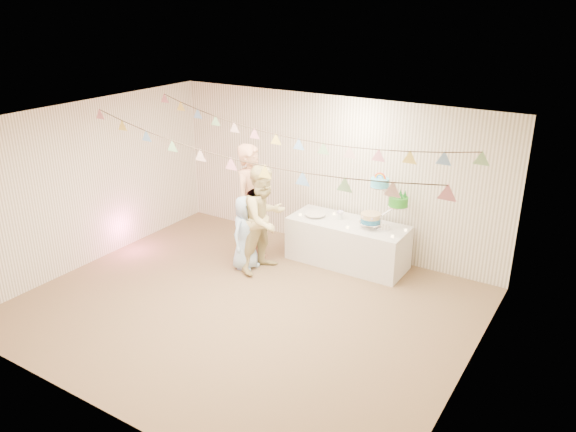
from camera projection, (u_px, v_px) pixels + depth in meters
The scene contains 24 objects.
floor at pixel (246, 307), 7.86m from camera, with size 6.00×6.00×0.00m, color brown.
ceiling at pixel (240, 124), 6.91m from camera, with size 6.00×6.00×0.00m, color white.
back_wall at pixel (332, 174), 9.35m from camera, with size 6.00×6.00×0.00m, color white.
front_wall at pixel (89, 304), 5.41m from camera, with size 6.00×6.00×0.00m, color white.
left_wall at pixel (90, 184), 8.86m from camera, with size 5.00×5.00×0.00m, color white.
right_wall at pixel (473, 278), 5.90m from camera, with size 5.00×5.00×0.00m, color white.
table at pixel (347, 243), 9.03m from camera, with size 1.91×0.76×0.72m, color silver.
cake_stand at pixel (384, 201), 8.50m from camera, with size 0.75×0.44×0.83m, color silver, non-canonical shape.
cake_bottom at pixel (372, 221), 8.65m from camera, with size 0.31×0.31×0.15m, color #206A99, non-canonical shape.
cake_middle at pixel (397, 205), 8.51m from camera, with size 0.27×0.27×0.22m, color #22841C, non-canonical shape.
cake_top_tier at pixel (380, 188), 8.43m from camera, with size 0.25×0.25×0.19m, color #4BC7EE, non-canonical shape.
platter at pixel (315, 214), 9.13m from camera, with size 0.33×0.33×0.02m, color white.
posy at pixel (341, 213), 8.98m from camera, with size 0.13×0.13×0.15m, color white, non-canonical shape.
person_adult_a at pixel (252, 204), 8.95m from camera, with size 0.71×0.47×1.95m, color tan.
person_adult_b at pixel (264, 219), 8.66m from camera, with size 0.84×0.65×1.72m, color #D3C182.
person_child at pixel (246, 233), 8.80m from camera, with size 0.59×0.38×1.21m, color #A9CCF0.
bunting_back at pixel (287, 127), 7.86m from camera, with size 5.60×1.10×0.40m, color pink, non-canonical shape.
bunting_front at pixel (231, 149), 6.85m from camera, with size 5.60×0.90×0.36m, color #72A5E5, non-canonical shape.
tealight_0 at pixel (300, 215), 9.17m from camera, with size 0.04×0.04×0.03m, color #FFD88C.
tealight_1 at pixel (334, 214), 9.21m from camera, with size 0.04×0.04×0.03m, color #FFD88C.
tealight_2 at pixel (348, 227), 8.67m from camera, with size 0.04×0.04×0.03m, color #FFD88C.
tealight_3 at pixel (374, 221), 8.89m from camera, with size 0.04×0.04×0.03m, color #FFD88C.
tealight_4 at pixel (393, 236), 8.35m from camera, with size 0.04×0.04×0.03m, color #FFD88C.
tealight_5 at pixel (406, 230), 8.57m from camera, with size 0.04×0.04×0.03m, color #FFD88C.
Camera 1 is at (4.14, -5.48, 4.07)m, focal length 35.00 mm.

